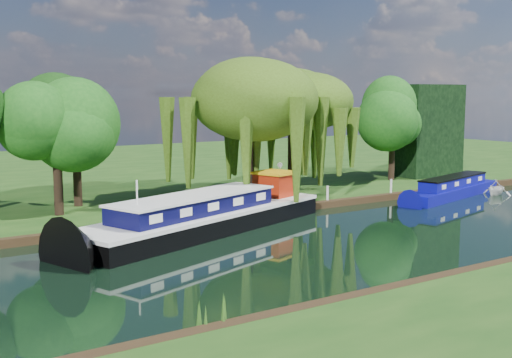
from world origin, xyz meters
TOP-DOWN VIEW (x-y plane):
  - ground at (0.00, 0.00)m, footprint 120.00×120.00m
  - far_bank at (0.00, 34.00)m, footprint 120.00×52.00m
  - dutch_barge at (-7.60, 6.02)m, footprint 17.32×9.25m
  - narrowboat at (13.50, 6.48)m, footprint 11.76×4.83m
  - red_dinghy at (-9.45, 7.08)m, footprint 4.00×3.31m
  - white_cruiser at (17.03, 5.30)m, footprint 3.09×2.88m
  - willow_left at (-1.49, 11.47)m, footprint 7.66×7.66m
  - willow_right at (3.11, 12.59)m, footprint 6.74×6.74m
  - tree_far_left at (-13.88, 13.08)m, footprint 4.91×4.91m
  - tree_far_mid at (-11.95, 15.51)m, footprint 4.74×4.74m
  - tree_far_right at (14.22, 13.60)m, footprint 4.54×4.54m
  - conifer_hedge at (19.00, 14.00)m, footprint 6.00×3.00m
  - lamppost at (0.50, 10.50)m, footprint 0.36×0.36m
  - mooring_posts at (-0.50, 8.40)m, footprint 19.16×0.16m

SIDE VIEW (x-z plane):
  - ground at x=0.00m, z-range 0.00..0.00m
  - red_dinghy at x=-9.45m, z-range -0.36..0.36m
  - white_cruiser at x=17.03m, z-range -0.66..0.66m
  - far_bank at x=0.00m, z-range 0.00..0.45m
  - narrowboat at x=13.50m, z-range -0.24..1.45m
  - dutch_barge at x=-7.60m, z-range -0.91..2.69m
  - mooring_posts at x=-0.50m, z-range 0.45..1.45m
  - lamppost at x=0.50m, z-range 1.14..3.70m
  - conifer_hedge at x=19.00m, z-range 0.45..8.45m
  - tree_far_right at x=14.22m, z-range 1.85..9.28m
  - tree_far_mid at x=-11.95m, z-range 1.93..9.68m
  - tree_far_left at x=-13.88m, z-range 1.91..9.82m
  - willow_right at x=3.11m, z-range 2.33..10.54m
  - willow_left at x=-1.49m, z-range 2.53..11.71m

